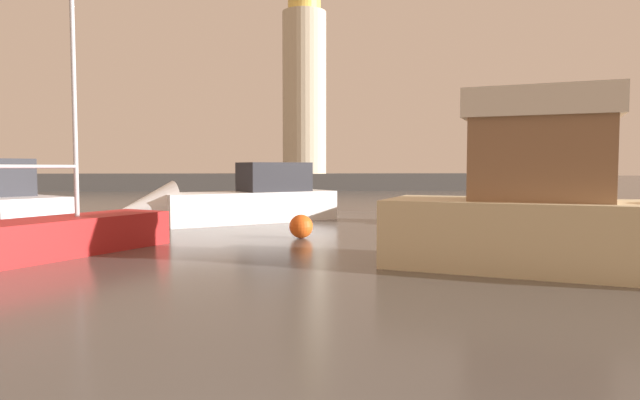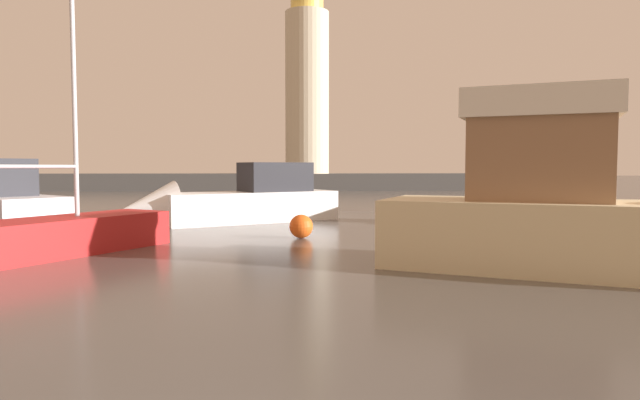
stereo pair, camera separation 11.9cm
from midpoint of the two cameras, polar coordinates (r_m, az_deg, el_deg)
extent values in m
plane|color=#4C4742|center=(27.99, -5.41, -1.14)|extent=(220.00, 220.00, 0.00)
cube|color=#423F3D|center=(53.64, -4.59, 1.88)|extent=(62.85, 4.28, 1.58)
cylinder|color=beige|center=(54.12, -1.27, 10.88)|extent=(4.18, 4.18, 15.34)
cylinder|color=#F2CC59|center=(55.93, -1.28, 19.79)|extent=(3.13, 3.13, 2.15)
cube|color=silver|center=(22.59, 20.06, -1.17)|extent=(5.67, 3.08, 0.98)
cone|color=silver|center=(23.49, 27.71, -1.07)|extent=(2.23, 2.32, 2.00)
cube|color=silver|center=(22.43, 18.94, 1.80)|extent=(1.84, 1.66, 1.35)
cube|color=silver|center=(25.60, -29.75, -0.79)|extent=(6.72, 6.45, 1.08)
cube|color=#232328|center=(25.10, -29.43, 2.05)|extent=(2.60, 2.57, 1.46)
cube|color=beige|center=(12.88, 23.68, -3.42)|extent=(7.79, 5.68, 1.49)
cube|color=#8C6647|center=(12.80, 21.80, 3.86)|extent=(3.30, 2.82, 1.76)
cube|color=silver|center=(12.87, 21.92, 9.15)|extent=(3.63, 3.10, 0.62)
cube|color=white|center=(22.65, -7.01, -0.69)|extent=(7.29, 5.17, 1.21)
cone|color=white|center=(21.31, -17.08, -0.90)|extent=(2.67, 2.72, 2.06)
cube|color=#232328|center=(23.07, -4.50, 2.39)|extent=(3.20, 2.79, 1.19)
cube|color=#B21E1E|center=(15.42, -25.21, -3.41)|extent=(4.72, 6.02, 0.94)
cylinder|color=#B7B7BC|center=(15.85, -23.78, 11.48)|extent=(0.12, 0.12, 7.16)
cylinder|color=#B7B7BC|center=(14.73, -28.72, 3.04)|extent=(1.87, 2.84, 0.09)
sphere|color=#EA5919|center=(17.25, -1.75, -2.73)|extent=(0.74, 0.74, 0.74)
camera|label=1|loc=(0.06, -89.80, 0.01)|focal=31.14mm
camera|label=2|loc=(0.06, 90.20, -0.01)|focal=31.14mm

